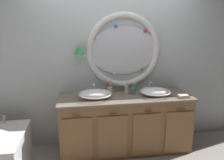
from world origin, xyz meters
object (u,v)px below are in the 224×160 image
object	(u,v)px
folded_hand_towel	(183,96)
soap_dispenser	(127,88)
sink_basin_right	(155,92)
sink_basin_left	(95,94)
toothbrush_holder_left	(110,89)
toothbrush_holder_right	(133,90)

from	to	relation	value
folded_hand_towel	soap_dispenser	bearing A→B (deg)	155.33
soap_dispenser	folded_hand_towel	distance (m)	0.83
sink_basin_right	folded_hand_towel	world-z (taller)	sink_basin_right
sink_basin_left	sink_basin_right	size ratio (longest dim) A/B	1.04
sink_basin_left	folded_hand_towel	distance (m)	1.26
toothbrush_holder_left	soap_dispenser	bearing A→B (deg)	-2.87
soap_dispenser	toothbrush_holder_right	bearing A→B (deg)	-43.29
folded_hand_towel	sink_basin_left	bearing A→B (deg)	172.75
sink_basin_right	folded_hand_towel	distance (m)	0.39
toothbrush_holder_left	folded_hand_towel	xyz separation A→B (m)	(1.01, -0.36, -0.04)
toothbrush_holder_left	soap_dispenser	world-z (taller)	toothbrush_holder_left
sink_basin_left	soap_dispenser	distance (m)	0.53
sink_basin_right	toothbrush_holder_right	bearing A→B (deg)	161.05
sink_basin_left	folded_hand_towel	size ratio (longest dim) A/B	3.00
soap_dispenser	sink_basin_left	bearing A→B (deg)	-159.29
sink_basin_left	toothbrush_holder_right	distance (m)	0.59
sink_basin_right	toothbrush_holder_left	bearing A→B (deg)	162.91
sink_basin_left	toothbrush_holder_right	bearing A→B (deg)	10.27
sink_basin_right	toothbrush_holder_right	xyz separation A→B (m)	(-0.31, 0.11, 0.00)
soap_dispenser	folded_hand_towel	bearing A→B (deg)	-24.67
toothbrush_holder_right	toothbrush_holder_left	bearing A→B (deg)	164.61
sink_basin_left	toothbrush_holder_right	world-z (taller)	toothbrush_holder_right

